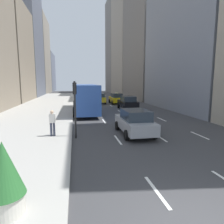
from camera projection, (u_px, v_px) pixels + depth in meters
sidewalk_left at (46, 106)px, 29.59m from camera, size 8.00×66.00×0.15m
lane_markings at (115, 108)px, 27.44m from camera, size 5.72×56.00×0.01m
building_row_left at (19, 36)px, 41.87m from camera, size 6.00×91.37×36.45m
building_row_right at (140, 41)px, 45.15m from camera, size 6.00×72.91×31.81m
taxi_lead at (99, 98)px, 33.55m from camera, size 2.02×4.40×1.87m
taxi_second at (116, 98)px, 33.07m from camera, size 2.02×4.40×1.87m
sedan_black_near at (128, 103)px, 26.02m from camera, size 2.02×4.46×1.76m
sedan_silver_behind at (135, 122)px, 13.51m from camera, size 2.02×4.50×1.71m
city_bus at (85, 97)px, 23.77m from camera, size 2.80×11.61×3.25m
planter_with_shrub at (4, 178)px, 5.01m from camera, size 1.00×1.00×1.95m
pedestrian_mid_block at (52, 122)px, 12.54m from camera, size 0.36×0.22×1.65m
traffic_light_pole at (75, 100)px, 12.47m from camera, size 0.24×0.42×3.60m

